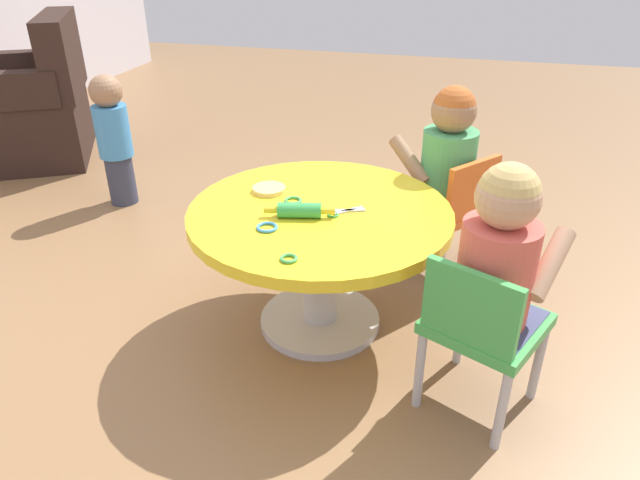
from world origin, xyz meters
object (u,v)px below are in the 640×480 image
(rolling_pin, at_px, (299,210))
(craft_scissors, at_px, (339,212))
(child_chair_left, at_px, (481,327))
(toddler_standing, at_px, (114,137))
(child_chair_right, at_px, (450,209))
(armchair_dark, at_px, (30,110))
(seated_child_right, at_px, (448,152))
(seated_child_left, at_px, (499,252))
(craft_table, at_px, (320,238))

(rolling_pin, bearing_deg, craft_scissors, -60.00)
(child_chair_left, height_order, toddler_standing, toddler_standing)
(child_chair_right, height_order, armchair_dark, armchair_dark)
(child_chair_left, bearing_deg, child_chair_right, 10.46)
(seated_child_right, relative_size, toddler_standing, 0.76)
(child_chair_left, xyz_separation_m, rolling_pin, (0.22, 0.60, 0.19))
(seated_child_right, xyz_separation_m, craft_scissors, (-0.50, 0.31, -0.06))
(armchair_dark, distance_m, craft_scissors, 2.54)
(child_chair_right, relative_size, toddler_standing, 0.80)
(seated_child_left, height_order, rolling_pin, seated_child_left)
(craft_table, bearing_deg, child_chair_right, -41.21)
(craft_table, height_order, toddler_standing, toddler_standing)
(child_chair_right, height_order, rolling_pin, child_chair_right)
(seated_child_left, height_order, armchair_dark, armchair_dark)
(seated_child_right, distance_m, craft_scissors, 0.60)
(rolling_pin, bearing_deg, child_chair_right, -40.18)
(armchair_dark, xyz_separation_m, craft_scissors, (-1.22, -2.22, 0.17))
(seated_child_left, distance_m, toddler_standing, 2.12)
(craft_scissors, bearing_deg, craft_table, 83.14)
(craft_table, relative_size, armchair_dark, 0.92)
(craft_table, relative_size, child_chair_left, 1.66)
(seated_child_left, relative_size, armchair_dark, 0.53)
(child_chair_left, bearing_deg, seated_child_left, -24.69)
(craft_table, distance_m, child_chair_right, 0.63)
(craft_scissors, bearing_deg, toddler_standing, 60.26)
(rolling_pin, xyz_separation_m, craft_scissors, (0.07, -0.12, -0.02))
(armchair_dark, height_order, rolling_pin, armchair_dark)
(toddler_standing, height_order, rolling_pin, toddler_standing)
(child_chair_left, relative_size, craft_scissors, 3.80)
(craft_table, height_order, craft_scissors, craft_scissors)
(child_chair_left, height_order, armchair_dark, armchair_dark)
(child_chair_right, xyz_separation_m, rolling_pin, (-0.55, 0.46, 0.19))
(seated_child_left, relative_size, toddler_standing, 0.76)
(seated_child_left, xyz_separation_m, armchair_dark, (1.47, 2.72, -0.22))
(armchair_dark, bearing_deg, rolling_pin, -121.52)
(toddler_standing, relative_size, craft_scissors, 4.76)
(armchair_dark, relative_size, rolling_pin, 4.24)
(seated_child_left, distance_m, child_chair_right, 0.78)
(seated_child_right, relative_size, armchair_dark, 0.53)
(rolling_pin, bearing_deg, armchair_dark, 58.48)
(rolling_pin, height_order, craft_scissors, rolling_pin)
(child_chair_right, bearing_deg, craft_table, 138.79)
(child_chair_left, distance_m, seated_child_left, 0.23)
(child_chair_left, bearing_deg, seated_child_right, 12.34)
(seated_child_right, bearing_deg, craft_table, 142.45)
(craft_scissors, bearing_deg, armchair_dark, 61.16)
(craft_scissors, bearing_deg, child_chair_left, -120.35)
(craft_table, distance_m, toddler_standing, 1.49)
(child_chair_right, relative_size, rolling_pin, 2.34)
(seated_child_right, xyz_separation_m, rolling_pin, (-0.57, 0.43, -0.04))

